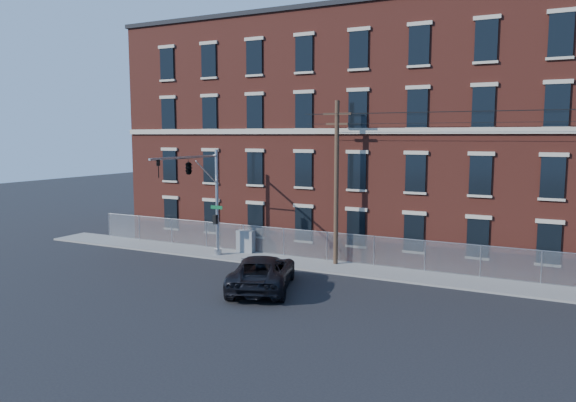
{
  "coord_description": "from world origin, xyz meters",
  "views": [
    {
      "loc": [
        14.15,
        -25.22,
        8.04
      ],
      "look_at": [
        -0.5,
        4.0,
        4.08
      ],
      "focal_mm": 33.88,
      "sensor_mm": 36.0,
      "label": 1
    }
  ],
  "objects_px": {
    "pickup_truck": "(262,272)",
    "utility_cabinet": "(246,241)",
    "traffic_signal_mast": "(196,178)",
    "utility_pole_near": "(336,180)"
  },
  "relations": [
    {
      "from": "utility_pole_near",
      "to": "utility_cabinet",
      "type": "relative_size",
      "value": 6.71
    },
    {
      "from": "pickup_truck",
      "to": "utility_cabinet",
      "type": "bearing_deg",
      "value": -73.36
    },
    {
      "from": "traffic_signal_mast",
      "to": "utility_cabinet",
      "type": "height_order",
      "value": "traffic_signal_mast"
    },
    {
      "from": "pickup_truck",
      "to": "utility_cabinet",
      "type": "relative_size",
      "value": 4.31
    },
    {
      "from": "traffic_signal_mast",
      "to": "utility_pole_near",
      "type": "bearing_deg",
      "value": 23.14
    },
    {
      "from": "utility_pole_near",
      "to": "pickup_truck",
      "type": "bearing_deg",
      "value": -103.43
    },
    {
      "from": "pickup_truck",
      "to": "utility_cabinet",
      "type": "height_order",
      "value": "pickup_truck"
    },
    {
      "from": "traffic_signal_mast",
      "to": "utility_pole_near",
      "type": "xyz_separation_m",
      "value": [
        8.0,
        3.42,
        -0.05
      ]
    },
    {
      "from": "traffic_signal_mast",
      "to": "utility_cabinet",
      "type": "bearing_deg",
      "value": 71.57
    },
    {
      "from": "pickup_truck",
      "to": "utility_pole_near",
      "type": "bearing_deg",
      "value": -123.64
    }
  ]
}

